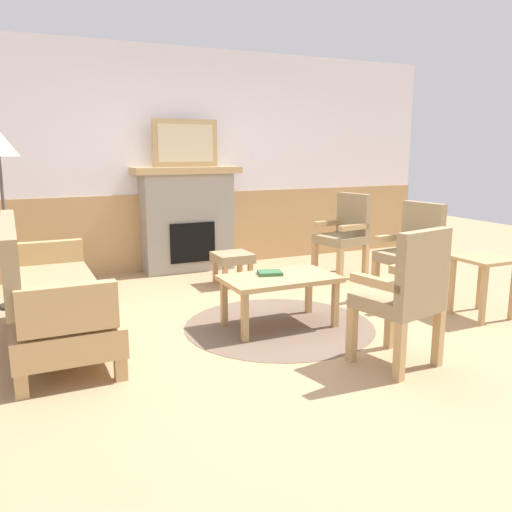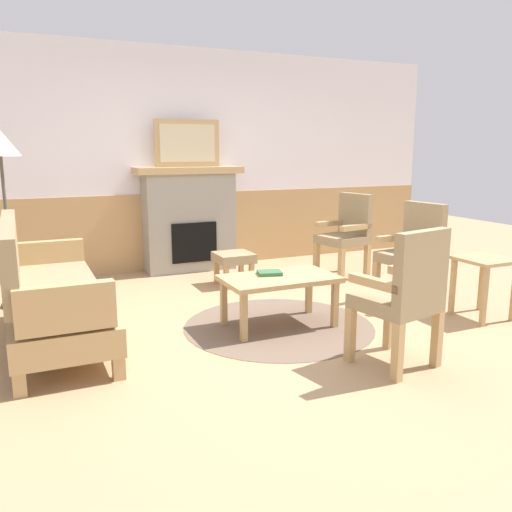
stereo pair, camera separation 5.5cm
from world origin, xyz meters
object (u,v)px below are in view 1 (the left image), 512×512
object	(u,v)px
armchair_front_left	(406,292)
framed_picture	(185,143)
fireplace	(187,218)
armchair_near_fireplace	(413,248)
armchair_by_window_left	(345,231)
footstool	(233,260)
couch	(50,296)
coffee_table	(280,282)
book_on_table	(269,273)
side_table	(484,270)

from	to	relation	value
armchair_front_left	framed_picture	bearing A→B (deg)	97.06
fireplace	armchair_near_fireplace	distance (m)	2.75
armchair_by_window_left	fireplace	bearing A→B (deg)	145.91
fireplace	footstool	bearing A→B (deg)	-75.87
fireplace	armchair_near_fireplace	world-z (taller)	fireplace
couch	armchair_near_fireplace	distance (m)	3.35
framed_picture	armchair_front_left	world-z (taller)	framed_picture
armchair_by_window_left	coffee_table	bearing A→B (deg)	-140.14
footstool	couch	bearing A→B (deg)	-149.97
couch	book_on_table	distance (m)	1.76
couch	book_on_table	world-z (taller)	couch
coffee_table	side_table	world-z (taller)	side_table
footstool	side_table	world-z (taller)	side_table
coffee_table	footstool	size ratio (longest dim) A/B	2.40
coffee_table	fireplace	bearing A→B (deg)	91.17
armchair_by_window_left	book_on_table	bearing A→B (deg)	-143.03
armchair_near_fireplace	couch	bearing A→B (deg)	176.52
armchair_front_left	coffee_table	bearing A→B (deg)	108.91
book_on_table	armchair_front_left	bearing A→B (deg)	-70.18
armchair_by_window_left	armchair_front_left	bearing A→B (deg)	-115.71
armchair_by_window_left	armchair_front_left	world-z (taller)	same
armchair_near_fireplace	armchair_front_left	xyz separation A→B (m)	(-1.16, -1.25, 0.00)
coffee_table	side_table	size ratio (longest dim) A/B	1.75
side_table	armchair_front_left	bearing A→B (deg)	-157.40
coffee_table	armchair_near_fireplace	distance (m)	1.56
framed_picture	coffee_table	size ratio (longest dim) A/B	0.83
armchair_front_left	side_table	xyz separation A→B (m)	(1.39, 0.58, -0.10)
book_on_table	framed_picture	bearing A→B (deg)	89.91
book_on_table	armchair_near_fireplace	size ratio (longest dim) A/B	0.20
framed_picture	couch	bearing A→B (deg)	-130.59
fireplace	couch	distance (m)	2.69
book_on_table	fireplace	bearing A→B (deg)	89.91
couch	footstool	bearing A→B (deg)	30.03
framed_picture	armchair_by_window_left	distance (m)	2.18
fireplace	armchair_by_window_left	world-z (taller)	fireplace
footstool	side_table	distance (m)	2.57
footstool	armchair_by_window_left	world-z (taller)	armchair_by_window_left
couch	book_on_table	size ratio (longest dim) A/B	9.06
fireplace	couch	xyz separation A→B (m)	(-1.75, -2.04, -0.26)
framed_picture	armchair_near_fireplace	world-z (taller)	framed_picture
framed_picture	footstool	size ratio (longest dim) A/B	2.00
book_on_table	armchair_near_fireplace	bearing A→B (deg)	1.42
coffee_table	side_table	xyz separation A→B (m)	(1.77, -0.54, 0.05)
side_table	footstool	bearing A→B (deg)	128.33
armchair_front_left	armchair_near_fireplace	bearing A→B (deg)	47.10
fireplace	couch	size ratio (longest dim) A/B	0.72
armchair_by_window_left	side_table	size ratio (longest dim) A/B	1.78
armchair_near_fireplace	side_table	bearing A→B (deg)	-71.42
book_on_table	side_table	xyz separation A→B (m)	(1.82, -0.63, -0.02)
fireplace	armchair_by_window_left	distance (m)	1.93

